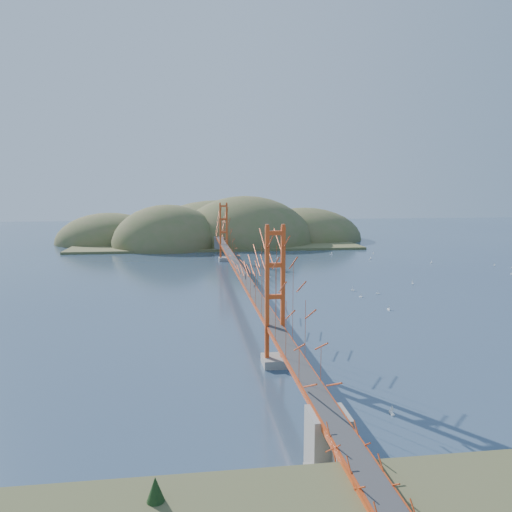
{
  "coord_description": "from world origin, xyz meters",
  "views": [
    {
      "loc": [
        -6.84,
        -69.2,
        14.59
      ],
      "look_at": [
        2.49,
        0.0,
        5.02
      ],
      "focal_mm": 35.0,
      "sensor_mm": 36.0,
      "label": 1
    }
  ],
  "objects": [
    {
      "name": "ground",
      "position": [
        0.0,
        0.0,
        0.0
      ],
      "size": [
        320.0,
        320.0,
        0.0
      ],
      "primitive_type": "plane",
      "color": "#314763",
      "rests_on": "ground"
    },
    {
      "name": "bridge",
      "position": [
        0.0,
        0.18,
        7.01
      ],
      "size": [
        2.2,
        94.4,
        12.0
      ],
      "color": "gray",
      "rests_on": "ground"
    },
    {
      "name": "approach_viaduct",
      "position": [
        0.0,
        -51.91,
        2.55
      ],
      "size": [
        1.4,
        12.0,
        3.38
      ],
      "color": "#BD3D15",
      "rests_on": "ground"
    },
    {
      "name": "promontory",
      "position": [
        0.0,
        -48.5,
        0.12
      ],
      "size": [
        9.0,
        6.0,
        0.24
      ],
      "primitive_type": "cube",
      "color": "#59544C",
      "rests_on": "ground"
    },
    {
      "name": "fort",
      "position": [
        0.4,
        -47.8,
        0.67
      ],
      "size": [
        3.7,
        2.3,
        1.75
      ],
      "color": "maroon",
      "rests_on": "ground"
    },
    {
      "name": "far_headlands",
      "position": [
        2.21,
        68.52,
        0.0
      ],
      "size": [
        84.0,
        58.0,
        25.0
      ],
      "color": "brown",
      "rests_on": "ground"
    },
    {
      "name": "sailboat_16",
      "position": [
        16.2,
        -1.84,
        0.15
      ],
      "size": [
        0.63,
        0.63,
        0.65
      ],
      "color": "white",
      "rests_on": "ground"
    },
    {
      "name": "sailboat_8",
      "position": [
        30.02,
        28.04,
        0.14
      ],
      "size": [
        0.51,
        0.43,
        0.59
      ],
      "color": "white",
      "rests_on": "ground"
    },
    {
      "name": "sailboat_12",
      "position": [
        11.15,
        31.31,
        0.14
      ],
      "size": [
        0.54,
        0.47,
        0.62
      ],
      "color": "white",
      "rests_on": "ground"
    },
    {
      "name": "sailboat_15",
      "position": [
        33.99,
        36.92,
        0.14
      ],
      "size": [
        0.55,
        0.56,
        0.63
      ],
      "color": "white",
      "rests_on": "ground"
    },
    {
      "name": "sailboat_1",
      "position": [
        15.93,
        -5.98,
        0.14
      ],
      "size": [
        0.51,
        0.52,
        0.59
      ],
      "color": "white",
      "rests_on": "ground"
    },
    {
      "name": "sailboat_4",
      "position": [
        26.91,
        1.81,
        0.15
      ],
      "size": [
        0.65,
        0.65,
        0.7
      ],
      "color": "white",
      "rests_on": "ground"
    },
    {
      "name": "sailboat_10",
      "position": [
        6.0,
        -40.0,
        0.15
      ],
      "size": [
        0.46,
        0.57,
        0.67
      ],
      "color": "white",
      "rests_on": "ground"
    },
    {
      "name": "sailboat_3",
      "position": [
        6.0,
        10.06,
        0.16
      ],
      "size": [
        0.63,
        0.6,
        0.71
      ],
      "color": "white",
      "rests_on": "ground"
    },
    {
      "name": "sailboat_17",
      "position": [
        39.99,
        21.59,
        0.14
      ],
      "size": [
        0.5,
        0.43,
        0.57
      ],
      "color": "white",
      "rests_on": "ground"
    },
    {
      "name": "sailboat_5",
      "position": [
        47.59,
        7.85,
        0.14
      ],
      "size": [
        0.53,
        0.56,
        0.63
      ],
      "color": "white",
      "rests_on": "ground"
    },
    {
      "name": "sailboat_0",
      "position": [
        16.88,
        -13.28,
        0.15
      ],
      "size": [
        0.52,
        0.6,
        0.68
      ],
      "color": "white",
      "rests_on": "ground"
    },
    {
      "name": "sailboat_7",
      "position": [
        24.21,
        36.48,
        0.14
      ],
      "size": [
        0.5,
        0.4,
        0.6
      ],
      "color": "white",
      "rests_on": "ground"
    },
    {
      "name": "sailboat_9",
      "position": [
        50.19,
        16.88,
        0.14
      ],
      "size": [
        0.58,
        0.58,
        0.61
      ],
      "color": "white",
      "rests_on": "ground"
    },
    {
      "name": "sailboat_extra_0",
      "position": [
        6.06,
        -1.75,
        0.16
      ],
      "size": [
        0.69,
        0.69,
        0.72
      ],
      "color": "white",
      "rests_on": "ground"
    },
    {
      "name": "sailboat_extra_1",
      "position": [
        19.01,
        -4.29,
        0.14
      ],
      "size": [
        0.57,
        0.57,
        0.6
      ],
      "color": "white",
      "rests_on": "ground"
    }
  ]
}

